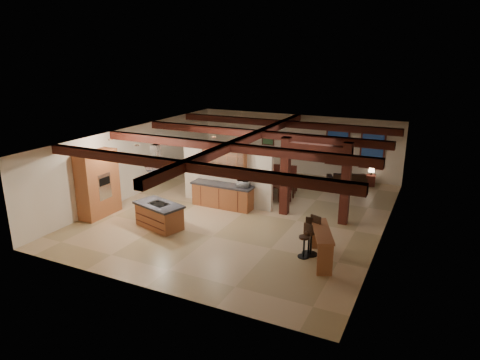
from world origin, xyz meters
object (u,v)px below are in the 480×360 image
Objects in this scene: dining_table at (272,188)px; bar_counter at (322,240)px; kitchen_island at (159,215)px; sofa at (348,178)px.

dining_table is 5.93m from bar_counter.
dining_table is (2.23, 4.80, -0.12)m from kitchen_island.
bar_counter reaches higher than dining_table.
kitchen_island is at bearing 36.03° from sofa.
sofa is 0.99× the size of bar_counter.
kitchen_island is 1.07× the size of dining_table.
sofa is at bearing 74.39° from dining_table.
dining_table is at bearing 27.44° from sofa.
bar_counter is at bearing 73.95° from sofa.
sofa is at bearing 58.66° from kitchen_island.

